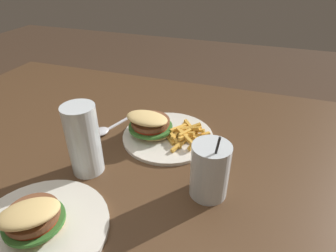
{
  "coord_description": "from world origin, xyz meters",
  "views": [
    {
      "loc": [
        -0.31,
        0.42,
        1.2
      ],
      "look_at": [
        -0.09,
        -0.23,
        0.77
      ],
      "focal_mm": 30.0,
      "sensor_mm": 36.0,
      "label": 1
    }
  ],
  "objects_px": {
    "spoon": "(103,131)",
    "meal_plate_far": "(35,225)",
    "beer_glass": "(84,142)",
    "meal_plate_near": "(160,130)",
    "juice_glass": "(209,173)"
  },
  "relations": [
    {
      "from": "spoon",
      "to": "meal_plate_far",
      "type": "relative_size",
      "value": 0.61
    },
    {
      "from": "beer_glass",
      "to": "juice_glass",
      "type": "xyz_separation_m",
      "value": [
        -0.3,
        -0.02,
        -0.03
      ]
    },
    {
      "from": "beer_glass",
      "to": "meal_plate_far",
      "type": "distance_m",
      "value": 0.2
    },
    {
      "from": "beer_glass",
      "to": "meal_plate_far",
      "type": "xyz_separation_m",
      "value": [
        -0.01,
        0.19,
        -0.06
      ]
    },
    {
      "from": "juice_glass",
      "to": "meal_plate_far",
      "type": "height_order",
      "value": "juice_glass"
    },
    {
      "from": "meal_plate_near",
      "to": "meal_plate_far",
      "type": "bearing_deg",
      "value": 74.3
    },
    {
      "from": "meal_plate_near",
      "to": "juice_glass",
      "type": "relative_size",
      "value": 1.58
    },
    {
      "from": "beer_glass",
      "to": "spoon",
      "type": "xyz_separation_m",
      "value": [
        0.05,
        -0.16,
        -0.08
      ]
    },
    {
      "from": "meal_plate_near",
      "to": "juice_glass",
      "type": "bearing_deg",
      "value": 136.26
    },
    {
      "from": "meal_plate_far",
      "to": "juice_glass",
      "type": "bearing_deg",
      "value": -143.37
    },
    {
      "from": "beer_glass",
      "to": "juice_glass",
      "type": "distance_m",
      "value": 0.3
    },
    {
      "from": "beer_glass",
      "to": "spoon",
      "type": "relative_size",
      "value": 1.06
    },
    {
      "from": "juice_glass",
      "to": "spoon",
      "type": "height_order",
      "value": "juice_glass"
    },
    {
      "from": "beer_glass",
      "to": "meal_plate_near",
      "type": "bearing_deg",
      "value": -121.99
    },
    {
      "from": "meal_plate_far",
      "to": "beer_glass",
      "type": "bearing_deg",
      "value": -86.96
    }
  ]
}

